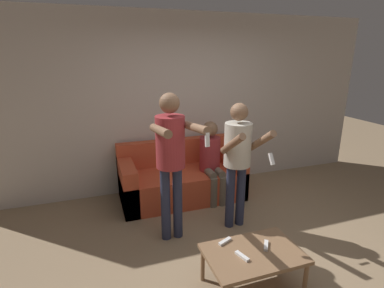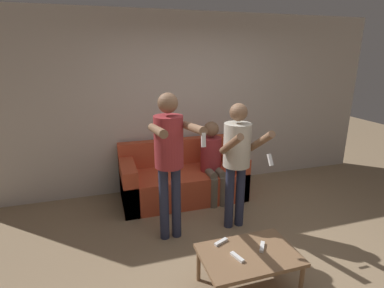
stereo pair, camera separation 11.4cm
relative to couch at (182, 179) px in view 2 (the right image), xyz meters
name	(u,v)px [view 2 (the right image)]	position (x,y,z in m)	size (l,w,h in m)	color
ground_plane	(246,262)	(0.24, -1.66, -0.29)	(14.00, 14.00, 0.00)	#937A5B
wall_back	(188,104)	(0.24, 0.46, 1.06)	(6.40, 0.06, 2.70)	beige
couch	(182,179)	(0.00, 0.00, 0.00)	(1.80, 0.85, 0.83)	#C64C2D
person_standing_left	(169,151)	(-0.41, -1.00, 0.80)	(0.44, 0.80, 1.72)	#282D47
person_standing_right	(237,154)	(0.41, -0.99, 0.68)	(0.44, 0.64, 1.57)	#282D47
person_seated	(212,158)	(0.41, -0.19, 0.36)	(0.30, 0.53, 1.17)	#6B6051
coffee_table	(249,257)	(0.07, -2.00, 0.06)	(0.87, 0.57, 0.39)	#846042
remote_near	(237,257)	(-0.06, -2.03, 0.11)	(0.08, 0.15, 0.02)	white
remote_mid	(262,247)	(0.22, -1.97, 0.11)	(0.12, 0.14, 0.02)	white
remote_far	(221,242)	(-0.11, -1.79, 0.11)	(0.15, 0.09, 0.02)	white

